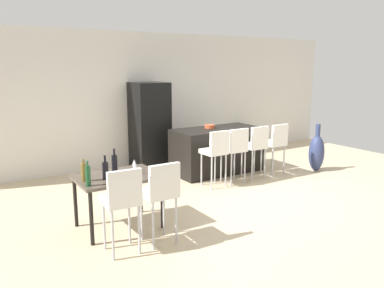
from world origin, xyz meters
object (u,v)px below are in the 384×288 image
Objects in this scene: dining_chair_near at (122,198)px; wine_bottle_end at (84,172)px; refrigerator at (150,126)px; wine_bottle_corner at (115,164)px; bar_chair_left at (216,150)px; wine_bottle_middle at (105,170)px; bar_chair_middle at (235,147)px; dining_chair_far at (161,190)px; kitchen_island at (217,150)px; wine_glass_right at (134,163)px; bar_chair_right at (256,144)px; wine_glass_far at (135,165)px; fruit_bowl at (210,126)px; potted_plant at (250,138)px; bar_chair_far at (276,141)px; floor_vase at (317,153)px; dining_table at (118,181)px; wine_bottle_left at (88,176)px.

wine_bottle_end is at bearing 106.02° from dining_chair_near.
dining_chair_near is 4.03m from refrigerator.
wine_bottle_corner is 3.16m from refrigerator.
bar_chair_left is 3.30× the size of wine_bottle_middle.
dining_chair_far is (-2.39, -1.54, 0.00)m from bar_chair_middle.
dining_chair_near is at bearing -152.01° from bar_chair_middle.
wine_glass_right is at bearing -148.78° from kitchen_island.
refrigerator is at bearing 65.62° from dining_chair_far.
wine_bottle_end is (-3.27, -1.63, 0.40)m from kitchen_island.
wine_glass_far is at bearing -163.76° from bar_chair_right.
potted_plant is (1.95, 0.97, -0.58)m from fruit_bowl.
bar_chair_right reaches higher than fruit_bowl.
bar_chair_left is 3.02× the size of wine_bottle_corner.
wine_bottle_middle reaches higher than wine_bottle_end.
bar_chair_far is 3.47m from wine_glass_right.
bar_chair_left is at bearing 174.59° from floor_vase.
bar_chair_far is (0.52, -0.00, 0.00)m from bar_chair_right.
bar_chair_far is 3.30× the size of wine_bottle_middle.
bar_chair_right is 2.96m from wine_glass_right.
potted_plant is at bearing -0.20° from refrigerator.
floor_vase is at bearing 6.66° from dining_table.
refrigerator is at bearing 132.19° from fruit_bowl.
bar_chair_left and dining_chair_far have the same top height.
wine_bottle_left is 5.20m from floor_vase.
refrigerator is at bearing 124.77° from bar_chair_right.
wine_glass_right is (0.27, 0.06, 0.21)m from dining_table.
potted_plant is at bearing 29.76° from wine_bottle_left.
wine_bottle_end is at bearing -167.42° from bar_chair_right.
floor_vase is at bearing 6.41° from wine_bottle_end.
wine_glass_far is 0.17× the size of floor_vase.
refrigerator is at bearing 101.03° from bar_chair_left.
wine_glass_far is at bearing -119.89° from refrigerator.
kitchen_island is 3.49m from dining_chair_far.
dining_chair_near is at bearing 179.99° from dining_chair_far.
potted_plant is at bearing 27.92° from wine_bottle_end.
wine_glass_far is (0.69, -0.05, 0.00)m from wine_bottle_end.
wine_glass_far is (0.48, 0.69, 0.17)m from dining_chair_near.
potted_plant is at bearing 31.89° from wine_glass_far.
potted_plant is (5.14, 2.94, -0.50)m from wine_bottle_left.
wine_bottle_left is at bearing -149.33° from wine_bottle_middle.
bar_chair_middle is 2.57m from wine_glass_far.
dining_chair_far is (-2.56, -2.36, 0.24)m from kitchen_island.
bar_chair_middle reaches higher than wine_glass_far.
wine_bottle_end is at bearing -168.97° from bar_chair_far.
wine_bottle_end is 3.55m from refrigerator.
dining_chair_far is 1.66× the size of potted_plant.
bar_chair_far is at bearing 11.91° from dining_table.
dining_chair_far reaches higher than wine_glass_far.
kitchen_island is 1.74× the size of bar_chair_left.
bar_chair_far is at bearing -45.98° from refrigerator.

